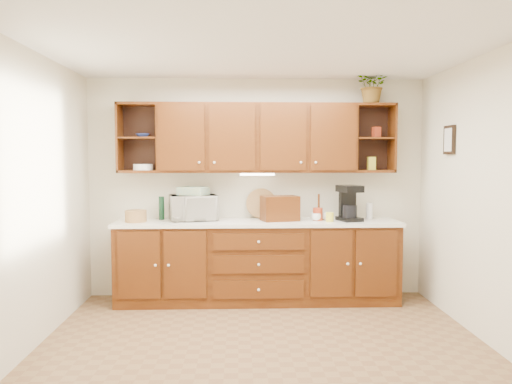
{
  "coord_description": "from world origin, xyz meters",
  "views": [
    {
      "loc": [
        -0.22,
        -4.24,
        1.67
      ],
      "look_at": [
        -0.03,
        1.15,
        1.29
      ],
      "focal_mm": 35.0,
      "sensor_mm": 36.0,
      "label": 1
    }
  ],
  "objects": [
    {
      "name": "wicker_basket",
      "position": [
        -1.38,
        1.4,
        1.01
      ],
      "size": [
        0.29,
        0.29,
        0.13
      ],
      "primitive_type": "cylinder",
      "rotation": [
        0.0,
        0.0,
        0.24
      ],
      "color": "#A77A45",
      "rests_on": "countertop"
    },
    {
      "name": "bowl_stack",
      "position": [
        -1.32,
        1.57,
        1.92
      ],
      "size": [
        0.2,
        0.2,
        0.04
      ],
      "primitive_type": "imported",
      "rotation": [
        0.0,
        0.0,
        0.29
      ],
      "color": "navy",
      "rests_on": "upper_cabinets"
    },
    {
      "name": "pantry_box_yellow",
      "position": [
        1.35,
        1.58,
        1.6
      ],
      "size": [
        0.09,
        0.07,
        0.15
      ],
      "primitive_type": "cube",
      "rotation": [
        0.0,
        0.0,
        0.05
      ],
      "color": "gold",
      "rests_on": "upper_cabinets"
    },
    {
      "name": "microwave",
      "position": [
        -0.74,
        1.52,
        1.09
      ],
      "size": [
        0.6,
        0.48,
        0.29
      ],
      "primitive_type": "imported",
      "rotation": [
        0.0,
        0.0,
        0.25
      ],
      "color": "beige",
      "rests_on": "countertop"
    },
    {
      "name": "canister_yellow",
      "position": [
        0.82,
        1.35,
        0.99
      ],
      "size": [
        0.11,
        0.11,
        0.1
      ],
      "primitive_type": "cylinder",
      "rotation": [
        0.0,
        0.0,
        0.27
      ],
      "color": "gold",
      "rests_on": "countertop"
    },
    {
      "name": "plate_stack",
      "position": [
        -1.32,
        1.56,
        1.56
      ],
      "size": [
        0.26,
        0.26,
        0.07
      ],
      "primitive_type": "cylinder",
      "rotation": [
        0.0,
        0.0,
        0.17
      ],
      "color": "white",
      "rests_on": "upper_cabinets"
    },
    {
      "name": "mug_tree",
      "position": [
        0.71,
        1.5,
        0.99
      ],
      "size": [
        0.24,
        0.25,
        0.3
      ],
      "rotation": [
        0.0,
        0.0,
        0.03
      ],
      "color": "#3C1806",
      "rests_on": "countertop"
    },
    {
      "name": "potted_plant",
      "position": [
        1.34,
        1.54,
        2.5
      ],
      "size": [
        0.48,
        0.45,
        0.42
      ],
      "primitive_type": "imported",
      "rotation": [
        0.0,
        0.0,
        -0.38
      ],
      "color": "#999999",
      "rests_on": "upper_cabinets"
    },
    {
      "name": "bread_box",
      "position": [
        0.26,
        1.44,
        1.08
      ],
      "size": [
        0.46,
        0.34,
        0.29
      ],
      "primitive_type": "cube",
      "rotation": [
        0.0,
        0.0,
        0.24
      ],
      "color": "#3C1806",
      "rests_on": "countertop"
    },
    {
      "name": "coffee_maker",
      "position": [
        1.05,
        1.43,
        1.14
      ],
      "size": [
        0.29,
        0.34,
        0.41
      ],
      "rotation": [
        0.0,
        0.0,
        0.29
      ],
      "color": "black",
      "rests_on": "countertop"
    },
    {
      "name": "upper_cabinets",
      "position": [
        0.01,
        1.59,
        1.89
      ],
      "size": [
        3.2,
        0.33,
        0.8
      ],
      "color": "#3C1806",
      "rests_on": "back_wall"
    },
    {
      "name": "undercabinet_light",
      "position": [
        0.0,
        1.53,
        1.47
      ],
      "size": [
        0.4,
        0.05,
        0.02
      ],
      "primitive_type": "cube",
      "color": "white",
      "rests_on": "upper_cabinets"
    },
    {
      "name": "canister_red",
      "position": [
        0.7,
        1.45,
        1.01
      ],
      "size": [
        0.14,
        0.14,
        0.15
      ],
      "primitive_type": "cylinder",
      "rotation": [
        0.0,
        0.0,
        0.3
      ],
      "color": "maroon",
      "rests_on": "countertop"
    },
    {
      "name": "framed_picture",
      "position": [
        1.98,
        0.9,
        1.85
      ],
      "size": [
        0.03,
        0.24,
        0.3
      ],
      "primitive_type": "cube",
      "color": "black",
      "rests_on": "right_wall"
    },
    {
      "name": "pantry_box_red",
      "position": [
        1.4,
        1.56,
        1.96
      ],
      "size": [
        0.1,
        0.09,
        0.12
      ],
      "primitive_type": "cube",
      "rotation": [
        0.0,
        0.0,
        0.32
      ],
      "color": "maroon",
      "rests_on": "upper_cabinets"
    },
    {
      "name": "woven_tray",
      "position": [
        0.05,
        1.69,
        0.95
      ],
      "size": [
        0.37,
        0.12,
        0.36
      ],
      "primitive_type": "cylinder",
      "rotation": [
        1.36,
        0.0,
        0.06
      ],
      "color": "#A77A45",
      "rests_on": "countertop"
    },
    {
      "name": "ceiling",
      "position": [
        0.0,
        0.0,
        2.6
      ],
      "size": [
        4.0,
        4.0,
        0.0
      ],
      "primitive_type": "plane",
      "rotation": [
        3.14,
        0.0,
        0.0
      ],
      "color": "white",
      "rests_on": "back_wall"
    },
    {
      "name": "towel_stack",
      "position": [
        -0.74,
        1.52,
        1.28
      ],
      "size": [
        0.38,
        0.33,
        0.09
      ],
      "primitive_type": "cube",
      "rotation": [
        0.0,
        0.0,
        -0.4
      ],
      "color": "#C3BA5B",
      "rests_on": "microwave"
    },
    {
      "name": "canister_white",
      "position": [
        1.32,
        1.55,
        1.04
      ],
      "size": [
        0.1,
        0.1,
        0.19
      ],
      "primitive_type": "cylinder",
      "rotation": [
        0.0,
        0.0,
        0.33
      ],
      "color": "white",
      "rests_on": "countertop"
    },
    {
      "name": "right_wall",
      "position": [
        2.0,
        0.0,
        1.3
      ],
      "size": [
        0.0,
        3.5,
        3.5
      ],
      "primitive_type": "plane",
      "rotation": [
        1.57,
        0.0,
        -1.57
      ],
      "color": "beige",
      "rests_on": "floor"
    },
    {
      "name": "base_cabinets",
      "position": [
        0.0,
        1.45,
        0.45
      ],
      "size": [
        3.2,
        0.6,
        0.9
      ],
      "primitive_type": "cube",
      "color": "#3C1806",
      "rests_on": "floor"
    },
    {
      "name": "left_wall",
      "position": [
        -2.0,
        0.0,
        1.3
      ],
      "size": [
        0.0,
        3.5,
        3.5
      ],
      "primitive_type": "plane",
      "rotation": [
        1.57,
        0.0,
        1.57
      ],
      "color": "beige",
      "rests_on": "floor"
    },
    {
      "name": "back_wall",
      "position": [
        0.0,
        1.75,
        1.3
      ],
      "size": [
        4.0,
        0.0,
        4.0
      ],
      "primitive_type": "plane",
      "rotation": [
        1.57,
        0.0,
        0.0
      ],
      "color": "beige",
      "rests_on": "floor"
    },
    {
      "name": "countertop",
      "position": [
        0.0,
        1.44,
        0.92
      ],
      "size": [
        3.24,
        0.64,
        0.04
      ],
      "primitive_type": "cube",
      "color": "white",
      "rests_on": "base_cabinets"
    },
    {
      "name": "wine_bottle",
      "position": [
        -1.12,
        1.6,
        1.08
      ],
      "size": [
        0.07,
        0.07,
        0.27
      ],
      "primitive_type": "cylinder",
      "rotation": [
        0.0,
        0.0,
        0.01
      ],
      "color": "black",
      "rests_on": "countertop"
    },
    {
      "name": "floor",
      "position": [
        0.0,
        0.0,
        0.0
      ],
      "size": [
        4.0,
        4.0,
        0.0
      ],
      "primitive_type": "plane",
      "color": "brown",
      "rests_on": "ground"
    }
  ]
}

